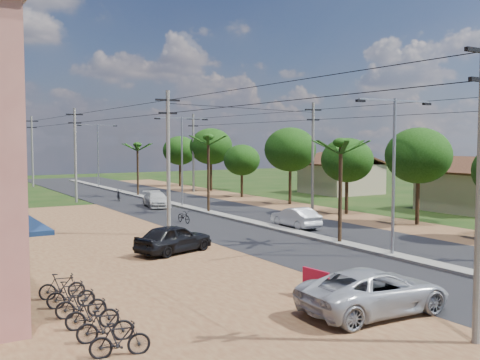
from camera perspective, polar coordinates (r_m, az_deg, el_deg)
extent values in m
plane|color=black|center=(29.71, 15.19, -7.58)|extent=(160.00, 160.00, 0.00)
cube|color=black|center=(41.36, 0.01, -4.16)|extent=(12.00, 110.00, 0.04)
cube|color=#605E56|center=(43.93, -2.00, -3.59)|extent=(1.00, 90.00, 0.18)
cube|color=brown|center=(29.36, -18.56, -7.76)|extent=(18.00, 46.00, 0.04)
cube|color=brown|center=(46.27, 9.10, -3.35)|extent=(5.00, 90.00, 0.03)
cube|color=#102344|center=(20.60, -21.05, -4.06)|extent=(0.80, 5.40, 0.15)
cube|color=black|center=(20.87, -21.88, -9.01)|extent=(0.10, 3.00, 2.40)
cube|color=navy|center=(20.37, -22.18, 5.41)|extent=(0.12, 4.20, 1.20)
cube|color=tan|center=(51.09, 22.73, -1.08)|extent=(7.00, 7.00, 3.30)
cube|color=tan|center=(64.04, 10.20, 0.14)|extent=(7.00, 7.00, 3.30)
cylinder|color=black|center=(41.16, 17.60, -1.23)|extent=(0.28, 0.28, 4.55)
ellipsoid|color=black|center=(41.01, 17.68, 2.39)|extent=(4.60, 4.60, 3.91)
cylinder|color=black|center=(45.89, 10.79, -0.90)|extent=(0.28, 0.28, 4.06)
ellipsoid|color=black|center=(45.76, 10.82, 1.99)|extent=(4.20, 4.20, 3.57)
cylinder|color=black|center=(52.21, 5.11, 0.12)|extent=(0.28, 0.28, 4.76)
ellipsoid|color=black|center=(52.10, 5.13, 3.11)|extent=(4.80, 4.80, 4.08)
cylinder|color=black|center=(58.68, 0.19, 0.02)|extent=(0.28, 0.28, 3.64)
ellipsoid|color=black|center=(58.57, 0.19, 2.05)|extent=(3.80, 3.80, 3.23)
cylinder|color=black|center=(65.89, -2.96, 1.00)|extent=(0.28, 0.28, 4.90)
ellipsoid|color=black|center=(65.80, -2.97, 3.43)|extent=(5.00, 5.00, 4.25)
cylinder|color=black|center=(72.93, -6.12, 1.05)|extent=(0.28, 0.28, 4.34)
ellipsoid|color=black|center=(72.85, -6.13, 3.00)|extent=(4.40, 4.40, 3.74)
cylinder|color=black|center=(32.15, 10.15, -1.41)|extent=(0.22, 0.22, 5.80)
cylinder|color=black|center=(45.39, -3.23, 0.46)|extent=(0.22, 0.22, 6.20)
cylinder|color=black|center=(60.02, -10.35, 0.93)|extent=(0.22, 0.22, 5.50)
cylinder|color=gray|center=(29.18, 15.34, 0.14)|extent=(0.16, 0.16, 8.00)
cube|color=gray|center=(30.06, 17.07, 7.65)|extent=(2.40, 0.08, 0.08)
cube|color=gray|center=(28.33, 13.79, 7.95)|extent=(2.40, 0.08, 0.08)
cube|color=black|center=(30.88, 18.45, 7.33)|extent=(0.50, 0.18, 0.12)
cube|color=black|center=(27.57, 12.14, 7.88)|extent=(0.50, 0.18, 0.12)
cylinder|color=gray|center=(49.82, -5.91, 1.80)|extent=(0.16, 0.16, 8.00)
cube|color=gray|center=(50.35, -4.70, 6.27)|extent=(2.40, 0.08, 0.08)
cube|color=gray|center=(49.33, -7.21, 6.30)|extent=(2.40, 0.08, 0.08)
cube|color=black|center=(50.84, -3.58, 6.14)|extent=(0.50, 0.18, 0.12)
cube|color=black|center=(48.90, -8.40, 6.19)|extent=(0.50, 0.18, 0.12)
cylinder|color=gray|center=(73.24, -14.22, 2.40)|extent=(0.16, 0.16, 8.00)
cube|color=gray|center=(73.59, -13.37, 5.45)|extent=(2.40, 0.08, 0.08)
cube|color=gray|center=(72.90, -15.18, 5.44)|extent=(2.40, 0.08, 0.08)
cube|color=black|center=(73.93, -12.56, 5.38)|extent=(0.50, 0.18, 0.12)
cube|color=black|center=(72.61, -16.02, 5.35)|extent=(0.50, 0.18, 0.12)
cylinder|color=#605E56|center=(17.37, 23.23, -0.93)|extent=(0.24, 0.24, 9.00)
cylinder|color=#605E56|center=(35.09, -7.30, 1.69)|extent=(0.24, 0.24, 9.00)
cube|color=black|center=(35.15, -7.35, 8.06)|extent=(1.60, 0.12, 0.12)
cube|color=black|center=(35.10, -7.34, 6.75)|extent=(1.20, 0.12, 0.12)
cylinder|color=#605E56|center=(55.93, -16.38, 2.41)|extent=(0.24, 0.24, 9.00)
cube|color=black|center=(55.97, -16.46, 6.40)|extent=(1.60, 0.12, 0.12)
cube|color=black|center=(55.94, -16.44, 5.58)|extent=(1.20, 0.12, 0.12)
cylinder|color=#605E56|center=(76.44, -20.35, 2.71)|extent=(0.24, 0.24, 9.00)
cube|color=black|center=(76.46, -20.42, 5.63)|extent=(1.60, 0.12, 0.12)
cube|color=black|center=(76.44, -20.41, 5.03)|extent=(1.20, 0.12, 0.12)
cylinder|color=#605E56|center=(46.06, 7.40, 2.23)|extent=(0.24, 0.24, 9.00)
cube|color=black|center=(46.11, 7.45, 7.08)|extent=(1.60, 0.12, 0.12)
cube|color=black|center=(46.07, 7.44, 6.09)|extent=(1.20, 0.12, 0.12)
cylinder|color=#605E56|center=(64.77, -4.77, 2.75)|extent=(0.24, 0.24, 9.00)
cube|color=black|center=(64.80, -4.79, 6.20)|extent=(1.60, 0.12, 0.12)
cube|color=black|center=(64.78, -4.78, 5.50)|extent=(1.20, 0.12, 0.12)
imported|color=#ACAFB5|center=(38.15, 5.67, -3.87)|extent=(1.59, 4.20, 1.37)
imported|color=#ACADA8|center=(50.20, -8.48, -2.02)|extent=(2.66, 4.85, 1.33)
imported|color=#ACAFB5|center=(19.95, 13.51, -11.03)|extent=(5.55, 2.72, 1.52)
imported|color=black|center=(29.72, -6.75, -5.99)|extent=(4.76, 3.11, 1.51)
imported|color=black|center=(40.40, -5.72, -3.76)|extent=(0.67, 1.74, 0.90)
imported|color=black|center=(55.92, -12.24, -1.57)|extent=(0.93, 1.93, 1.12)
cube|color=maroon|center=(21.53, 7.69, -10.42)|extent=(0.25, 1.31, 1.09)
cylinder|color=black|center=(21.15, 8.72, -11.46)|extent=(0.04, 0.04, 0.55)
cylinder|color=black|center=(22.06, 6.69, -10.79)|extent=(0.04, 0.04, 0.55)
imported|color=black|center=(16.16, -12.10, -15.59)|extent=(1.73, 0.82, 1.00)
imported|color=black|center=(17.34, -13.53, -14.24)|extent=(1.73, 0.82, 1.00)
imported|color=black|center=(18.52, -14.77, -13.06)|extent=(1.73, 0.82, 1.00)
imported|color=black|center=(19.73, -15.85, -12.02)|extent=(1.73, 0.82, 1.00)
imported|color=black|center=(20.94, -16.79, -11.10)|extent=(1.73, 0.82, 1.00)
imported|color=black|center=(22.17, -17.63, -10.28)|extent=(1.73, 0.82, 1.00)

